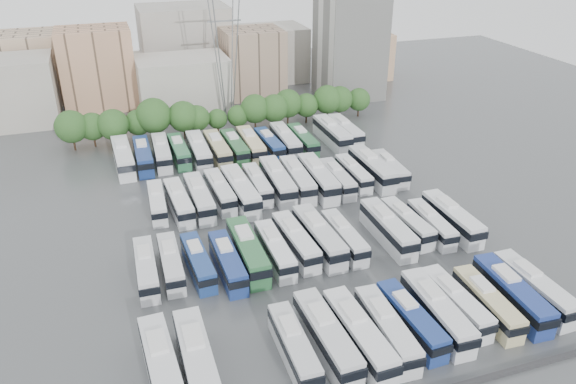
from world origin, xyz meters
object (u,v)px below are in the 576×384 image
object	(u,v)px
bus_r2_s3	(199,197)
bus_r2_s6	(257,184)
bus_r1_s10	(388,228)
bus_r2_s12	(372,168)
bus_r0_s6	(359,335)
bus_r3_s5	(218,149)
bus_r0_s5	(327,336)
bus_r1_s8	(344,237)
bus_r0_s13	(534,288)
bus_r2_s1	(157,202)
bus_r3_s2	(162,152)
bus_r0_s10	(456,302)
bus_r3_s7	(251,145)
bus_r3_s4	(199,151)
bus_r3_s12	(332,133)
bus_r2_s10	(337,178)
bus_r1_s1	(171,263)
bus_r0_s9	(437,311)
bus_r1_s12	(431,224)
bus_r2_s13	(390,168)
bus_r0_s8	(411,319)
bus_r0_s7	(387,329)
bus_r3_s9	(285,140)
bus_r2_s2	(179,202)
bus_r3_s8	(269,144)
bus_r2_s7	(278,181)
bus_r3_s10	(303,140)
electricity_pylon	(225,33)
bus_r1_s13	(452,218)
bus_r0_s0	(162,367)
bus_r3_s1	(143,156)
bus_r2_s11	(353,173)
bus_r1_s5	(275,250)
bus_r0_s11	(487,303)
bus_r0_s12	(512,293)
bus_r0_s1	(197,362)
bus_r1_s11	(407,222)
bus_r1_s0	(146,268)
bus_r3_s0	(123,157)
apartment_tower	(350,42)
bus_r2_s8	(297,179)
bus_r1_s3	(228,262)
bus_r2_s5	(240,190)
bus_r0_s4	(294,346)
bus_r1_s7	(319,236)
bus_r2_s4	(220,191)
bus_r3_s6	(235,147)
bus_r2_s9	(318,178)

from	to	relation	value
bus_r2_s3	bus_r2_s6	world-z (taller)	bus_r2_s3
bus_r1_s10	bus_r2_s12	xyz separation A→B (m)	(6.70, 18.71, 0.12)
bus_r0_s6	bus_r3_s5	bearing A→B (deg)	91.43
bus_r0_s5	bus_r1_s8	xyz separation A→B (m)	(9.81, 17.93, -0.23)
bus_r0_s13	bus_r1_s10	xyz separation A→B (m)	(-9.93, 17.62, 0.08)
bus_r2_s1	bus_r3_s2	distance (m)	19.11
bus_r0_s10	bus_r3_s7	distance (m)	53.60
bus_r3_s4	bus_r1_s8	bearing A→B (deg)	-68.83
bus_r3_s12	bus_r2_s10	bearing A→B (deg)	-110.25
bus_r1_s1	bus_r0_s9	bearing A→B (deg)	-34.81
bus_r1_s12	bus_r2_s13	bearing A→B (deg)	82.20
bus_r0_s8	bus_r2_s10	world-z (taller)	bus_r0_s8
bus_r0_s7	bus_r3_s9	bearing A→B (deg)	84.90
bus_r2_s2	bus_r3_s8	distance (m)	26.78
bus_r0_s5	bus_r2_s7	xyz separation A→B (m)	(6.29, 36.87, 0.11)
bus_r3_s10	bus_r3_s7	bearing A→B (deg)	175.47
electricity_pylon	bus_r2_s2	world-z (taller)	electricity_pylon
bus_r1_s13	bus_r2_s12	world-z (taller)	bus_r2_s12
bus_r0_s0	bus_r0_s8	size ratio (longest dim) A/B	1.11
bus_r0_s7	bus_r3_s1	world-z (taller)	bus_r3_s1
bus_r2_s11	bus_r3_s7	world-z (taller)	bus_r3_s7
bus_r1_s5	bus_r1_s8	distance (m)	9.90
electricity_pylon	bus_r2_s1	world-z (taller)	electricity_pylon
bus_r0_s11	bus_r3_s12	xyz separation A→B (m)	(3.40, 54.24, 0.37)
bus_r1_s12	bus_r0_s0	bearing A→B (deg)	-155.51
bus_r0_s9	bus_r0_s10	bearing A→B (deg)	17.62
bus_r1_s1	bus_r2_s12	bearing A→B (deg)	26.44
bus_r0_s12	bus_r3_s8	xyz separation A→B (m)	(-13.29, 53.17, -0.15)
bus_r0_s5	bus_r1_s12	world-z (taller)	bus_r0_s5
bus_r0_s1	bus_r0_s6	bearing A→B (deg)	-4.20
bus_r1_s11	bus_r2_s11	size ratio (longest dim) A/B	1.04
bus_r1_s11	bus_r1_s0	bearing A→B (deg)	176.78
bus_r3_s0	bus_r3_s12	world-z (taller)	bus_r3_s0
bus_r0_s1	bus_r0_s11	distance (m)	32.93
apartment_tower	bus_r2_s8	xyz separation A→B (m)	(-29.16, -45.52, -11.01)
bus_r0_s13	apartment_tower	bearing A→B (deg)	80.35
bus_r3_s2	bus_r3_s8	xyz separation A→B (m)	(19.83, -2.06, -0.14)
bus_r3_s1	bus_r0_s8	bearing A→B (deg)	-66.31
electricity_pylon	bus_r1_s3	distance (m)	61.12
electricity_pylon	bus_r1_s13	size ratio (longest dim) A/B	2.67
bus_r2_s5	bus_r2_s12	world-z (taller)	bus_r2_s12
bus_r0_s4	bus_r0_s11	world-z (taller)	bus_r0_s11
bus_r1_s10	bus_r2_s6	xyz separation A→B (m)	(-13.32, 19.61, -0.24)
bus_r1_s7	bus_r2_s13	world-z (taller)	bus_r1_s7
bus_r1_s10	bus_r2_s4	world-z (taller)	bus_r1_s10
bus_r0_s12	bus_r3_s6	xyz separation A→B (m)	(-19.88, 53.54, -0.06)
bus_r2_s10	bus_r1_s7	bearing A→B (deg)	-119.26
bus_r2_s3	bus_r2_s8	xyz separation A→B (m)	(16.46, 1.33, 0.05)
bus_r0_s13	bus_r2_s9	bearing A→B (deg)	109.47
bus_r2_s3	bus_r3_s8	distance (m)	24.38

